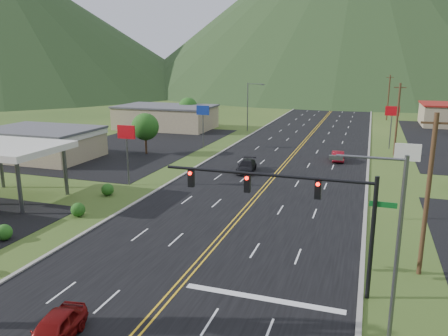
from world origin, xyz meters
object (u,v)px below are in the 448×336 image
(streetlight_west, at_px, (249,104))
(car_dark_mid, at_px, (247,166))
(car_red_near, at_px, (54,331))
(car_red_far, at_px, (338,156))
(traffic_signal, at_px, (299,200))
(gas_canopy, at_px, (6,149))
(streetlight_east, at_px, (391,240))

(streetlight_west, distance_m, car_dark_mid, 32.10)
(car_red_near, xyz_separation_m, car_red_far, (9.47, 43.78, -0.01))
(traffic_signal, relative_size, car_red_near, 3.15)
(gas_canopy, bearing_deg, traffic_signal, -15.70)
(gas_canopy, bearing_deg, streetlight_west, 77.87)
(car_red_far, bearing_deg, streetlight_east, 90.64)
(streetlight_west, xyz_separation_m, gas_canopy, (-10.32, -48.00, -0.31))
(streetlight_west, relative_size, gas_canopy, 0.90)
(streetlight_west, bearing_deg, car_dark_mid, -75.18)
(traffic_signal, relative_size, gas_canopy, 1.31)
(traffic_signal, relative_size, car_dark_mid, 2.74)
(traffic_signal, xyz_separation_m, gas_canopy, (-28.48, 8.00, -0.46))
(car_dark_mid, xyz_separation_m, car_red_far, (9.81, 9.51, 0.00))
(streetlight_east, bearing_deg, car_red_near, -160.85)
(traffic_signal, distance_m, car_red_far, 35.09)
(streetlight_east, bearing_deg, traffic_signal, 139.61)
(car_dark_mid, height_order, car_red_far, car_red_far)
(streetlight_east, relative_size, streetlight_west, 1.00)
(car_red_near, bearing_deg, car_red_far, 68.79)
(car_red_near, bearing_deg, streetlight_west, 88.43)
(traffic_signal, xyz_separation_m, car_red_far, (-0.22, 34.79, -4.63))
(streetlight_east, relative_size, car_red_near, 2.16)
(streetlight_east, xyz_separation_m, car_red_near, (-14.38, -4.99, -4.47))
(traffic_signal, xyz_separation_m, car_dark_mid, (-10.03, 25.28, -4.64))
(streetlight_east, xyz_separation_m, streetlight_west, (-22.86, 60.00, 0.00))
(car_red_far, bearing_deg, car_red_near, 71.21)
(gas_canopy, bearing_deg, car_red_near, -42.12)
(traffic_signal, bearing_deg, car_dark_mid, 111.65)
(streetlight_east, bearing_deg, car_dark_mid, 116.71)
(gas_canopy, height_order, car_red_far, gas_canopy)
(traffic_signal, relative_size, car_red_far, 3.11)
(streetlight_east, height_order, car_red_near, streetlight_east)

